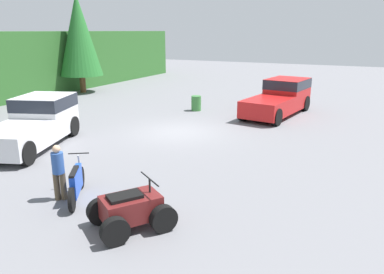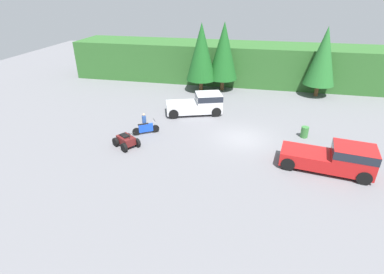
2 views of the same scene
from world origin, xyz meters
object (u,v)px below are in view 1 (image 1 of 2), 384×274
Objects in this scene: dirt_bike at (76,183)px; steel_barrel at (196,103)px; pickup_truck_red at (281,96)px; rider_person at (58,170)px; quad_atv at (131,210)px; pickup_truck_second at (36,121)px.

dirt_bike is 2.16× the size of steel_barrel.
rider_person is at bearing 176.66° from pickup_truck_red.
pickup_truck_second is at bearing 96.17° from quad_atv.
pickup_truck_second is 8.61m from quad_atv.
pickup_truck_red is 1.07× the size of pickup_truck_second.
pickup_truck_red reaches higher than dirt_bike.
rider_person reaches higher than dirt_bike.
pickup_truck_red is at bearing -74.65° from steel_barrel.
quad_atv is 13.91m from steel_barrel.
pickup_truck_second reaches higher than quad_atv.
rider_person is (-0.25, 0.38, 0.41)m from dirt_bike.
pickup_truck_red is 14.05m from dirt_bike.
quad_atv is (-4.12, -7.54, -0.54)m from pickup_truck_second.
pickup_truck_second is at bearing 24.77° from rider_person.
pickup_truck_red is at bearing -56.32° from pickup_truck_second.
steel_barrel is (12.74, 1.69, -0.43)m from rider_person.
dirt_bike is (-3.42, -5.20, -0.54)m from pickup_truck_second.
pickup_truck_red is 3.07× the size of dirt_bike.
dirt_bike is 0.61m from rider_person.
pickup_truck_second is 6.25m from dirt_bike.
pickup_truck_red is at bearing -40.22° from rider_person.
dirt_bike is at bearing -84.78° from rider_person.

